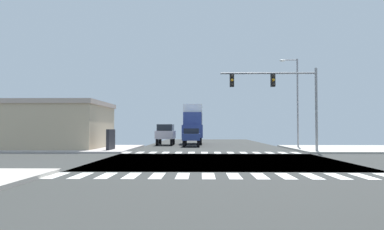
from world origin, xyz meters
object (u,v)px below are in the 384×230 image
bank_building (22,125)px  sedan_farside_2 (191,136)px  suv_trailing_2 (166,133)px  traffic_signal_mast (279,90)px  box_truck_queued_2 (193,123)px  street_lamp (295,95)px

bank_building → sedan_farside_2: bank_building is taller
suv_trailing_2 → sedan_farside_2: bearing=130.8°
traffic_signal_mast → bank_building: 23.12m
traffic_signal_mast → bank_building: traffic_signal_mast is taller
suv_trailing_2 → box_truck_queued_2: bearing=-127.4°
bank_building → box_truck_queued_2: box_truck_queued_2 is taller
bank_building → sedan_farside_2: bearing=18.0°
traffic_signal_mast → box_truck_queued_2: size_ratio=1.04×
traffic_signal_mast → box_truck_queued_2: 18.93m
sedan_farside_2 → bank_building: bearing=18.0°
suv_trailing_2 → street_lamp: bearing=152.7°
traffic_signal_mast → bank_building: bearing=167.3°
traffic_signal_mast → box_truck_queued_2: (-6.98, 17.44, -2.31)m
street_lamp → bank_building: street_lamp is taller
box_truck_queued_2 → suv_trailing_2: (-3.00, -3.92, -1.17)m
sedan_farside_2 → suv_trailing_2: size_ratio=0.93×
box_truck_queued_2 → sedan_farside_2: bearing=90.0°
traffic_signal_mast → street_lamp: bearing=66.6°
bank_building → suv_trailing_2: bank_building is taller
street_lamp → bank_building: 25.59m
sedan_farside_2 → street_lamp: bearing=162.2°
sedan_farside_2 → box_truck_queued_2: 7.53m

